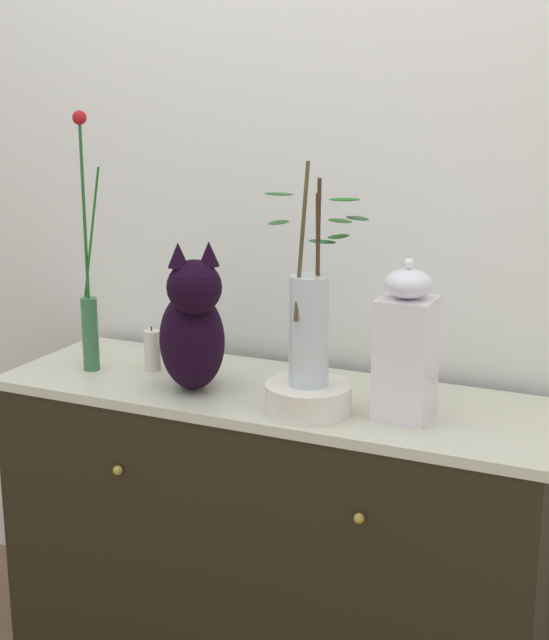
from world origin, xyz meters
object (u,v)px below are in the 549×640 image
Objects in this scene: vase_glass_clear at (310,323)px; candle_pillar at (152,350)px; vase_slim_green at (89,302)px; sideboard at (274,537)px; bowl_porcelain at (308,398)px; jar_lidded_porcelain at (406,347)px; cat_sitting at (192,328)px.

candle_pillar is at bearing 165.76° from vase_glass_clear.
vase_glass_clear is at bearing -5.53° from vase_slim_green.
sideboard is 0.64m from vase_glass_clear.
bowl_porcelain is at bearing -141.31° from vase_glass_clear.
vase_slim_green is 0.67m from bowl_porcelain.
jar_lidded_porcelain is at bearing -0.37° from vase_slim_green.
candle_pillar is at bearing 174.40° from jar_lidded_porcelain.
bowl_porcelain is 0.26m from jar_lidded_porcelain.
vase_glass_clear is at bearing -5.91° from cat_sitting.
sideboard is 0.47m from bowl_porcelain.
candle_pillar reaches higher than sideboard.
vase_slim_green is at bearing 174.47° from vase_glass_clear.
vase_slim_green reaches higher than candle_pillar.
candle_pillar is (-0.18, 0.09, -0.10)m from cat_sitting.
cat_sitting is at bearing 174.09° from vase_glass_clear.
jar_lidded_porcelain is at bearing 15.28° from vase_glass_clear.
sideboard is at bearing 171.46° from jar_lidded_porcelain.
bowl_porcelain is 0.54× the size of jar_lidded_porcelain.
bowl_porcelain is (0.32, -0.03, -0.12)m from cat_sitting.
cat_sitting is at bearing -157.84° from sideboard.
jar_lidded_porcelain is at bearing 2.54° from cat_sitting.
vase_glass_clear is at bearing -164.72° from jar_lidded_porcelain.
bowl_porcelain is 0.52m from candle_pillar.
vase_glass_clear is at bearing 38.69° from bowl_porcelain.
vase_glass_clear is (0.33, -0.03, 0.06)m from cat_sitting.
vase_glass_clear is 0.54m from candle_pillar.
vase_slim_green is 1.83× the size of jar_lidded_porcelain.
cat_sitting is 0.23m from candle_pillar.
bowl_porcelain is 0.18m from vase_glass_clear.
vase_slim_green is 3.35× the size of bowl_porcelain.
candle_pillar reaches higher than bowl_porcelain.
jar_lidded_porcelain is (0.35, -0.05, 0.57)m from sideboard.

